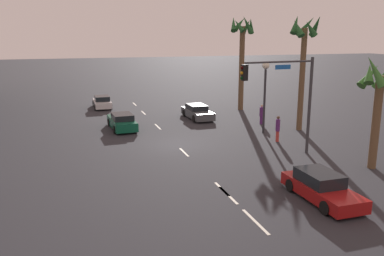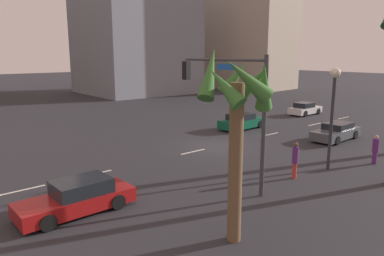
% 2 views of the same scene
% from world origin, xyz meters
% --- Properties ---
extents(ground_plane, '(220.00, 220.00, 0.00)m').
position_xyz_m(ground_plane, '(0.00, 0.00, 0.00)').
color(ground_plane, '#28282D').
extents(lane_stripe_0, '(2.15, 0.14, 0.01)m').
position_xyz_m(lane_stripe_0, '(-18.00, 0.00, 0.01)').
color(lane_stripe_0, silver).
rests_on(lane_stripe_0, ground_plane).
extents(lane_stripe_1, '(2.05, 0.14, 0.01)m').
position_xyz_m(lane_stripe_1, '(-12.65, 0.00, 0.01)').
color(lane_stripe_1, silver).
rests_on(lane_stripe_1, ground_plane).
extents(lane_stripe_2, '(2.19, 0.14, 0.01)m').
position_xyz_m(lane_stripe_2, '(-6.03, 0.00, 0.01)').
color(lane_stripe_2, silver).
rests_on(lane_stripe_2, ground_plane).
extents(lane_stripe_3, '(2.03, 0.14, 0.01)m').
position_xyz_m(lane_stripe_3, '(2.07, 0.00, 0.01)').
color(lane_stripe_3, silver).
rests_on(lane_stripe_3, ground_plane).
extents(lane_stripe_4, '(2.33, 0.14, 0.01)m').
position_xyz_m(lane_stripe_4, '(9.90, 0.00, 0.01)').
color(lane_stripe_4, silver).
rests_on(lane_stripe_4, ground_plane).
extents(lane_stripe_5, '(1.98, 0.14, 0.01)m').
position_xyz_m(lane_stripe_5, '(9.05, 0.00, 0.01)').
color(lane_stripe_5, silver).
rests_on(lane_stripe_5, ground_plane).
extents(lane_stripe_6, '(2.50, 0.14, 0.01)m').
position_xyz_m(lane_stripe_6, '(12.94, 0.00, 0.01)').
color(lane_stripe_6, silver).
rests_on(lane_stripe_6, ground_plane).
extents(car_0, '(4.69, 2.01, 1.28)m').
position_xyz_m(car_0, '(-8.41, 4.33, 0.60)').
color(car_0, '#474C51').
rests_on(car_0, ground_plane).
extents(car_1, '(4.68, 1.92, 1.34)m').
position_xyz_m(car_1, '(11.70, 4.04, 0.62)').
color(car_1, maroon).
rests_on(car_1, ground_plane).
extents(car_2, '(4.00, 1.82, 1.30)m').
position_xyz_m(car_2, '(-16.74, -3.69, 0.61)').
color(car_2, silver).
rests_on(car_2, ground_plane).
extents(car_3, '(4.64, 2.07, 1.34)m').
position_xyz_m(car_3, '(-6.08, -3.01, 0.63)').
color(car_3, '#0F5138').
rests_on(car_3, ground_plane).
extents(traffic_signal, '(0.68, 5.24, 6.34)m').
position_xyz_m(traffic_signal, '(4.76, 6.05, 4.31)').
color(traffic_signal, '#38383D').
rests_on(traffic_signal, ground_plane).
extents(streetlamp, '(0.56, 0.56, 5.64)m').
position_xyz_m(streetlamp, '(-1.44, 7.65, 4.00)').
color(streetlamp, '#2D2D33').
rests_on(streetlamp, ground_plane).
extents(pedestrian_0, '(0.46, 0.46, 1.73)m').
position_xyz_m(pedestrian_0, '(-4.36, 8.93, 0.91)').
color(pedestrian_0, '#59266B').
rests_on(pedestrian_0, ground_plane).
extents(pedestrian_1, '(0.45, 0.45, 1.92)m').
position_xyz_m(pedestrian_1, '(1.40, 7.35, 1.04)').
color(pedestrian_1, '#BF3833').
rests_on(pedestrian_1, ground_plane).
extents(palm_tree_1, '(2.42, 2.76, 6.69)m').
position_xyz_m(palm_tree_1, '(8.49, 9.76, 4.70)').
color(palm_tree_1, brown).
rests_on(palm_tree_1, ground_plane).
extents(building_0, '(11.60, 16.43, 22.50)m').
position_xyz_m(building_0, '(-35.61, -28.42, 11.25)').
color(building_0, '#B2A38E').
rests_on(building_0, ground_plane).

